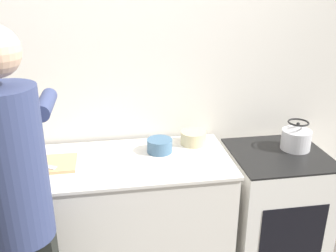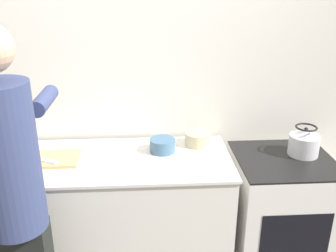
{
  "view_description": "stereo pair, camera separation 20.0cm",
  "coord_description": "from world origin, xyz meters",
  "px_view_note": "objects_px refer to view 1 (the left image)",
  "views": [
    {
      "loc": [
        -0.16,
        -1.77,
        1.99
      ],
      "look_at": [
        0.16,
        0.22,
        1.19
      ],
      "focal_mm": 40.0,
      "sensor_mm": 36.0,
      "label": 1
    },
    {
      "loc": [
        0.03,
        -1.79,
        1.99
      ],
      "look_at": [
        0.16,
        0.22,
        1.19
      ],
      "focal_mm": 40.0,
      "sensor_mm": 36.0,
      "label": 2
    }
  ],
  "objects_px": {
    "knife": "(35,165)",
    "person": "(21,206)",
    "cutting_board": "(44,165)",
    "bowl_prep": "(193,138)",
    "oven": "(272,212)",
    "kettle": "(296,137)"
  },
  "relations": [
    {
      "from": "oven",
      "to": "cutting_board",
      "type": "bearing_deg",
      "value": 179.14
    },
    {
      "from": "cutting_board",
      "to": "kettle",
      "type": "distance_m",
      "value": 1.63
    },
    {
      "from": "kettle",
      "to": "person",
      "type": "bearing_deg",
      "value": -160.62
    },
    {
      "from": "oven",
      "to": "kettle",
      "type": "bearing_deg",
      "value": 21.52
    },
    {
      "from": "oven",
      "to": "cutting_board",
      "type": "xyz_separation_m",
      "value": [
        -1.49,
        0.02,
        0.49
      ]
    },
    {
      "from": "person",
      "to": "knife",
      "type": "bearing_deg",
      "value": 93.05
    },
    {
      "from": "oven",
      "to": "bowl_prep",
      "type": "height_order",
      "value": "bowl_prep"
    },
    {
      "from": "cutting_board",
      "to": "bowl_prep",
      "type": "height_order",
      "value": "bowl_prep"
    },
    {
      "from": "person",
      "to": "cutting_board",
      "type": "xyz_separation_m",
      "value": [
        0.02,
        0.55,
        -0.07
      ]
    },
    {
      "from": "knife",
      "to": "cutting_board",
      "type": "bearing_deg",
      "value": 50.44
    },
    {
      "from": "knife",
      "to": "bowl_prep",
      "type": "relative_size",
      "value": 1.43
    },
    {
      "from": "oven",
      "to": "kettle",
      "type": "height_order",
      "value": "kettle"
    },
    {
      "from": "kettle",
      "to": "bowl_prep",
      "type": "relative_size",
      "value": 1.14
    },
    {
      "from": "oven",
      "to": "person",
      "type": "xyz_separation_m",
      "value": [
        -1.51,
        -0.53,
        0.56
      ]
    },
    {
      "from": "oven",
      "to": "kettle",
      "type": "distance_m",
      "value": 0.56
    },
    {
      "from": "knife",
      "to": "kettle",
      "type": "relative_size",
      "value": 1.25
    },
    {
      "from": "cutting_board",
      "to": "kettle",
      "type": "relative_size",
      "value": 1.94
    },
    {
      "from": "knife",
      "to": "bowl_prep",
      "type": "bearing_deg",
      "value": 37.21
    },
    {
      "from": "person",
      "to": "knife",
      "type": "xyz_separation_m",
      "value": [
        -0.03,
        0.53,
        -0.06
      ]
    },
    {
      "from": "knife",
      "to": "person",
      "type": "bearing_deg",
      "value": -60.54
    },
    {
      "from": "person",
      "to": "knife",
      "type": "distance_m",
      "value": 0.53
    },
    {
      "from": "person",
      "to": "bowl_prep",
      "type": "xyz_separation_m",
      "value": [
        0.97,
        0.72,
        -0.03
      ]
    }
  ]
}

